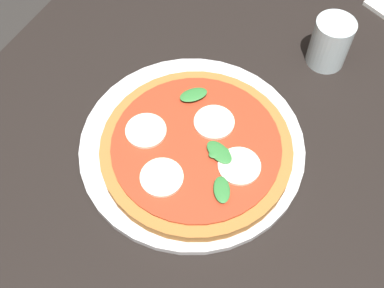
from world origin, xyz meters
The scene contains 5 objects.
ground_plane centered at (0.00, 0.00, 0.00)m, with size 6.00×6.00×0.00m, color #2D2B28.
dining_table centered at (0.00, 0.00, 0.63)m, with size 1.26×0.89×0.73m.
serving_tray centered at (-0.06, 0.05, 0.74)m, with size 0.34×0.34×0.01m, color silver.
pizza centered at (-0.07, 0.04, 0.75)m, with size 0.29×0.29×0.03m.
glass_cup centered at (0.20, -0.07, 0.77)m, with size 0.07×0.07×0.09m, color silver.
Camera 1 is at (-0.40, -0.13, 1.36)m, focal length 44.33 mm.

